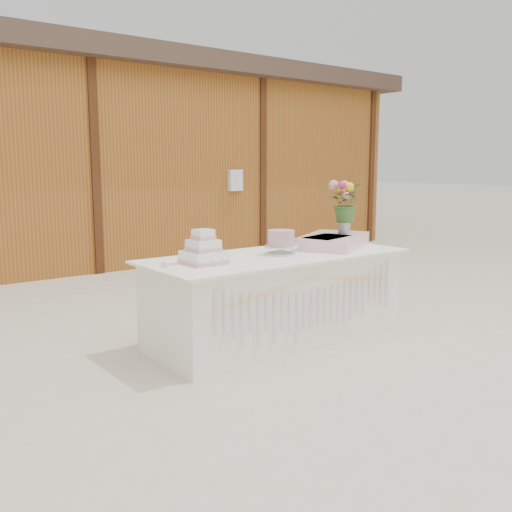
{
  "coord_description": "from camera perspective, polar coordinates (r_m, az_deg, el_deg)",
  "views": [
    {
      "loc": [
        -3.16,
        -3.79,
        1.54
      ],
      "look_at": [
        0.0,
        0.3,
        0.72
      ],
      "focal_mm": 40.0,
      "sensor_mm": 36.0,
      "label": 1
    }
  ],
  "objects": [
    {
      "name": "cake_table",
      "position": [
        5.07,
        2.12,
        -4.15
      ],
      "size": [
        2.4,
        1.0,
        0.77
      ],
      "color": "white",
      "rests_on": "ground"
    },
    {
      "name": "satin_runner",
      "position": [
        5.53,
        7.7,
        1.51
      ],
      "size": [
        1.02,
        0.88,
        0.11
      ],
      "primitive_type": "cube",
      "rotation": [
        0.0,
        0.0,
        0.51
      ],
      "color": "beige",
      "rests_on": "cake_table"
    },
    {
      "name": "ground",
      "position": [
        5.17,
        2.06,
        -8.32
      ],
      "size": [
        80.0,
        80.0,
        0.0
      ],
      "primitive_type": "plane",
      "color": "beige",
      "rests_on": "ground"
    },
    {
      "name": "wedding_cake",
      "position": [
        4.54,
        -5.27,
        0.39
      ],
      "size": [
        0.31,
        0.31,
        0.28
      ],
      "rotation": [
        0.0,
        0.0,
        0.0
      ],
      "color": "white",
      "rests_on": "cake_table"
    },
    {
      "name": "barn",
      "position": [
        10.28,
        -20.13,
        9.24
      ],
      "size": [
        12.6,
        4.6,
        3.3
      ],
      "color": "#955A1F",
      "rests_on": "ground"
    },
    {
      "name": "pink_cake_stand",
      "position": [
        4.99,
        2.52,
        1.52
      ],
      "size": [
        0.3,
        0.3,
        0.22
      ],
      "color": "white",
      "rests_on": "cake_table"
    },
    {
      "name": "loose_flowers",
      "position": [
        4.49,
        -8.78,
        -0.87
      ],
      "size": [
        0.15,
        0.31,
        0.02
      ],
      "primitive_type": null,
      "rotation": [
        0.0,
        0.0,
        -0.09
      ],
      "color": "pink",
      "rests_on": "cake_table"
    },
    {
      "name": "bouquet",
      "position": [
        5.59,
        8.87,
        5.77
      ],
      "size": [
        0.44,
        0.42,
        0.37
      ],
      "primitive_type": "imported",
      "rotation": [
        0.0,
        0.0,
        0.52
      ],
      "color": "#3A6026",
      "rests_on": "flower_vase"
    },
    {
      "name": "flower_vase",
      "position": [
        5.62,
        8.8,
        3.02
      ],
      "size": [
        0.12,
        0.12,
        0.17
      ],
      "primitive_type": "cylinder",
      "color": "#B0B1B5",
      "rests_on": "satin_runner"
    }
  ]
}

